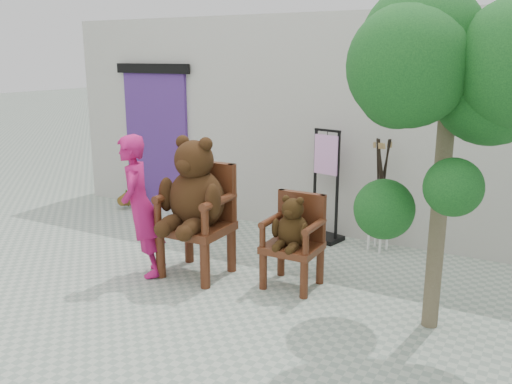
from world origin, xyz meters
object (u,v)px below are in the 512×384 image
chair_big (196,198)px  person (141,207)px  cafe_table (209,205)px  chair_small (294,232)px  display_stand (325,198)px  stool_bucket (380,202)px  tree (452,74)px

chair_big → person: size_ratio=1.00×
chair_big → cafe_table: bearing=117.9°
chair_small → display_stand: display_stand is taller
chair_small → stool_bucket: 1.60m
chair_big → display_stand: (0.84, 1.81, -0.31)m
cafe_table → display_stand: bearing=22.9°
chair_small → cafe_table: size_ratio=1.44×
chair_big → stool_bucket: size_ratio=1.10×
display_stand → tree: tree is taller
stool_bucket → tree: (1.05, -1.90, 1.66)m
chair_big → person: person is taller
person → tree: size_ratio=0.53×
chair_big → cafe_table: (-0.63, 1.19, -0.46)m
cafe_table → stool_bucket: size_ratio=0.48×
cafe_table → tree: tree is taller
person → cafe_table: bearing=155.0°
cafe_table → display_stand: (1.46, 0.62, 0.14)m
cafe_table → chair_big: bearing=-62.1°
display_stand → tree: (1.81, -1.94, 1.72)m
display_stand → tree: 3.16m
chair_small → tree: (1.54, -0.38, 1.70)m
chair_big → display_stand: size_ratio=1.05×
person → stool_bucket: size_ratio=1.10×
chair_big → cafe_table: size_ratio=2.27×
display_stand → chair_big: bearing=-101.9°
chair_big → tree: (2.64, -0.14, 1.41)m
chair_small → tree: bearing=-13.9°
display_stand → chair_small: bearing=-67.4°
cafe_table → tree: 3.99m
chair_small → cafe_table: bearing=151.4°
chair_small → person: 1.73m
chair_small → person: bearing=-161.3°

